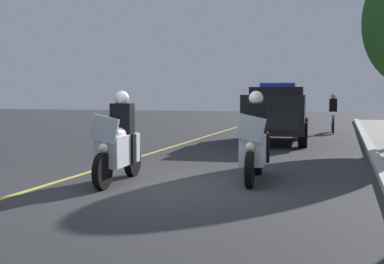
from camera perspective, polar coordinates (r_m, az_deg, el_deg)
The scene contains 6 objects.
ground_plane at distance 8.91m, azimuth -2.18°, elevation -6.32°, with size 80.00×80.00×0.00m, color #333335.
lane_stripe_center at distance 9.87m, azimuth -14.75°, elevation -5.39°, with size 48.00×0.12×0.01m, color #E0D14C.
police_motorcycle_lead_left at distance 9.36m, azimuth -8.44°, elevation -1.52°, with size 2.14×0.61×1.72m.
police_motorcycle_lead_right at distance 9.53m, azimuth 7.23°, elevation -1.40°, with size 2.14×0.61×1.72m.
police_suv at distance 17.35m, azimuth 9.77°, elevation 2.35°, with size 5.01×2.32×2.05m.
cyclist_background at distance 21.95m, azimuth 15.93°, elevation 2.06°, with size 1.76×0.33×1.69m.
Camera 1 is at (8.27, 2.88, 1.64)m, focal length 46.31 mm.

